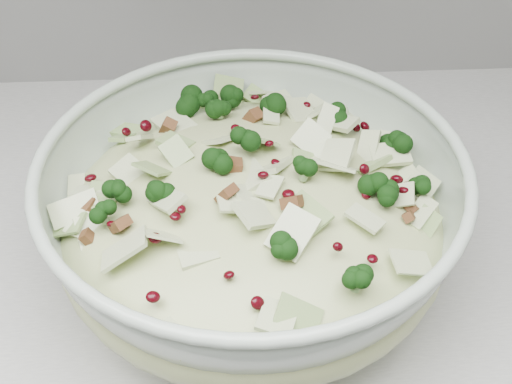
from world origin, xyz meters
TOP-DOWN VIEW (x-y plane):
  - mixing_bowl at (-0.21, 1.60)m, footprint 0.45×0.45m
  - salad at (-0.21, 1.60)m, footprint 0.35×0.35m

SIDE VIEW (x-z plane):
  - mixing_bowl at x=-0.21m, z-range 0.90..1.05m
  - salad at x=-0.21m, z-range 0.93..1.08m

